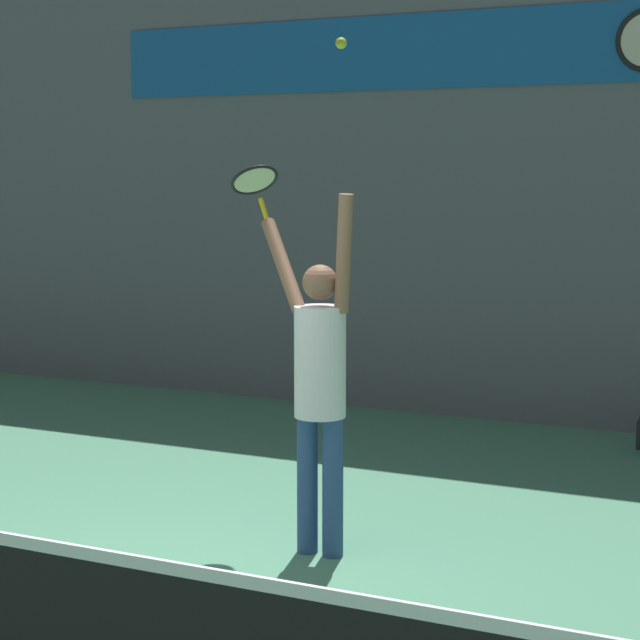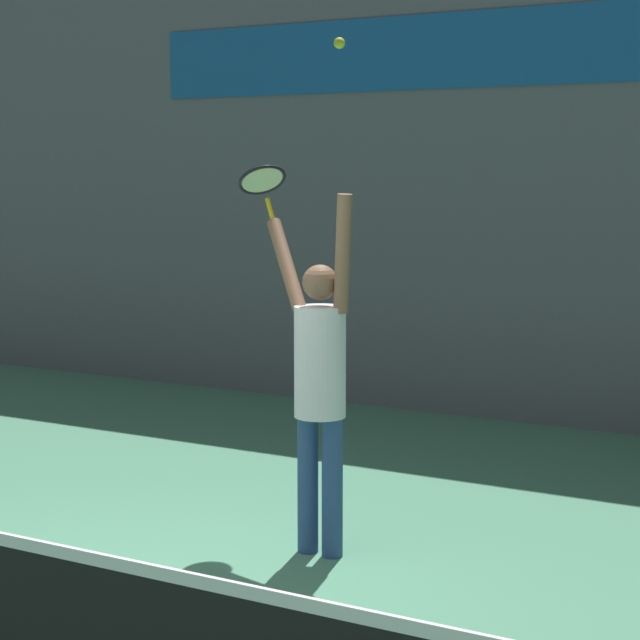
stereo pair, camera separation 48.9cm
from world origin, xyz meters
The scene contains 6 objects.
ground_plane centered at (0.00, 0.00, 0.00)m, with size 18.00×18.00×0.00m, color #4C8C6B.
back_wall centered at (0.00, 5.85, 2.50)m, with size 18.00×0.10×5.00m.
sponsor_banner centered at (0.00, 5.79, 3.50)m, with size 7.49×0.02×0.70m.
tennis_player centered at (0.55, 1.56, 1.12)m, with size 0.83×0.53×2.24m.
tennis_racket centered at (-0.12, 1.97, 2.30)m, with size 0.41×0.42×0.38m.
tennis_ball centered at (0.72, 1.48, 3.10)m, with size 0.07×0.07×0.07m.
Camera 2 is at (4.02, -4.49, 2.37)m, focal length 65.00 mm.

